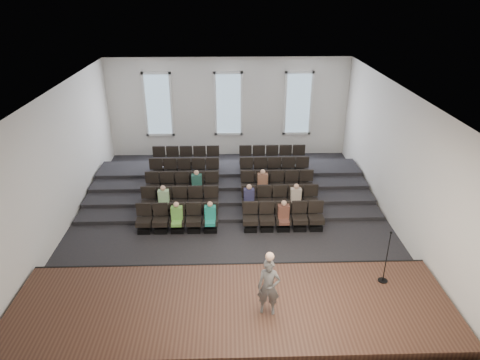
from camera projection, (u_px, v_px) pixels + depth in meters
ground at (230, 222)px, 16.22m from camera, size 14.00×14.00×0.00m
ceiling at (229, 91)px, 14.10m from camera, size 12.00×14.00×0.02m
wall_back at (229, 108)px, 21.51m from camera, size 12.00×0.04×5.00m
wall_front at (233, 292)px, 8.81m from camera, size 12.00×0.04×5.00m
wall_left at (58, 163)px, 15.00m from camera, size 0.04×14.00×5.00m
wall_right at (397, 159)px, 15.33m from camera, size 0.04×14.00×5.00m
stage at (232, 311)px, 11.50m from camera, size 11.80×3.60×0.50m
stage_lip at (231, 271)px, 13.10m from camera, size 11.80×0.06×0.52m
risers at (230, 182)px, 19.01m from camera, size 11.80×4.80×0.60m
seating_rows at (230, 188)px, 17.33m from camera, size 6.80×4.70×1.67m
windows at (228, 104)px, 21.37m from camera, size 8.44×0.10×3.24m
audience at (230, 199)px, 16.17m from camera, size 5.45×2.64×1.10m
speaker at (269, 287)px, 10.80m from camera, size 0.64×0.47×1.59m
mic_stand at (385, 267)px, 12.06m from camera, size 0.28×0.28×1.66m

